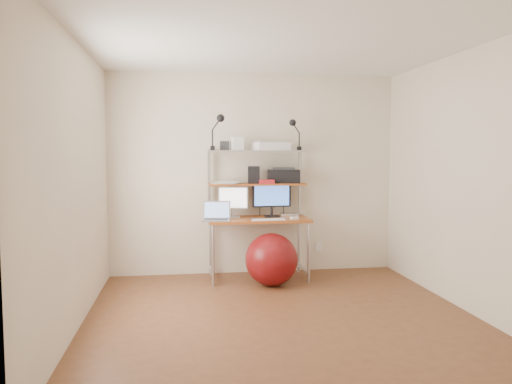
{
  "coord_description": "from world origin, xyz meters",
  "views": [
    {
      "loc": [
        -0.89,
        -4.43,
        1.53
      ],
      "look_at": [
        -0.07,
        1.15,
        1.08
      ],
      "focal_mm": 35.0,
      "sensor_mm": 36.0,
      "label": 1
    }
  ],
  "objects_px": {
    "monitor_black": "(272,197)",
    "printer": "(284,176)",
    "monitor_silver": "(233,200)",
    "exercise_ball": "(271,260)",
    "laptop": "(217,216)"
  },
  "relations": [
    {
      "from": "monitor_black",
      "to": "printer",
      "type": "height_order",
      "value": "printer"
    },
    {
      "from": "laptop",
      "to": "exercise_ball",
      "type": "xyz_separation_m",
      "value": [
        0.61,
        -0.21,
        -0.48
      ]
    },
    {
      "from": "monitor_black",
      "to": "printer",
      "type": "relative_size",
      "value": 1.12
    },
    {
      "from": "monitor_silver",
      "to": "printer",
      "type": "distance_m",
      "value": 0.71
    },
    {
      "from": "monitor_silver",
      "to": "exercise_ball",
      "type": "relative_size",
      "value": 0.67
    },
    {
      "from": "monitor_silver",
      "to": "printer",
      "type": "height_order",
      "value": "printer"
    },
    {
      "from": "monitor_silver",
      "to": "laptop",
      "type": "relative_size",
      "value": 1.15
    },
    {
      "from": "printer",
      "to": "exercise_ball",
      "type": "bearing_deg",
      "value": -106.84
    },
    {
      "from": "monitor_black",
      "to": "exercise_ball",
      "type": "relative_size",
      "value": 0.79
    },
    {
      "from": "monitor_black",
      "to": "exercise_ball",
      "type": "bearing_deg",
      "value": -102.33
    },
    {
      "from": "monitor_black",
      "to": "monitor_silver",
      "type": "bearing_deg",
      "value": -179.68
    },
    {
      "from": "exercise_ball",
      "to": "monitor_silver",
      "type": "bearing_deg",
      "value": 134.04
    },
    {
      "from": "laptop",
      "to": "monitor_black",
      "type": "bearing_deg",
      "value": 26.98
    },
    {
      "from": "monitor_silver",
      "to": "monitor_black",
      "type": "bearing_deg",
      "value": 8.17
    },
    {
      "from": "monitor_silver",
      "to": "exercise_ball",
      "type": "xyz_separation_m",
      "value": [
        0.4,
        -0.41,
        -0.65
      ]
    }
  ]
}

